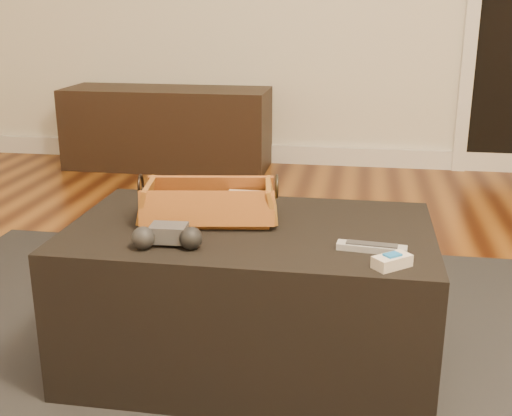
% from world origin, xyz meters
% --- Properties ---
extents(floor, '(5.00, 5.50, 0.01)m').
position_xyz_m(floor, '(0.00, 0.00, -0.01)').
color(floor, brown).
rests_on(floor, ground).
extents(baseboard, '(5.00, 0.04, 0.12)m').
position_xyz_m(baseboard, '(0.00, 2.73, 0.06)').
color(baseboard, white).
rests_on(baseboard, floor).
extents(door_jamb_left, '(0.08, 0.05, 2.05)m').
position_xyz_m(door_jamb_left, '(0.85, 2.72, 1.02)').
color(door_jamb_left, white).
rests_on(door_jamb_left, floor).
extents(media_cabinet, '(1.30, 0.45, 0.51)m').
position_xyz_m(media_cabinet, '(-1.00, 2.51, 0.25)').
color(media_cabinet, black).
rests_on(media_cabinet, floor).
extents(area_rug, '(2.60, 2.00, 0.01)m').
position_xyz_m(area_rug, '(-0.06, 0.17, 0.01)').
color(area_rug, black).
rests_on(area_rug, floor).
extents(ottoman, '(1.00, 0.60, 0.42)m').
position_xyz_m(ottoman, '(-0.06, 0.22, 0.22)').
color(ottoman, black).
rests_on(ottoman, area_rug).
extents(tv_remote, '(0.21, 0.10, 0.02)m').
position_xyz_m(tv_remote, '(-0.20, 0.23, 0.46)').
color(tv_remote, black).
rests_on(tv_remote, wicker_basket).
extents(cloth_bundle, '(0.11, 0.07, 0.06)m').
position_xyz_m(cloth_bundle, '(-0.09, 0.29, 0.47)').
color(cloth_bundle, tan).
rests_on(cloth_bundle, wicker_basket).
extents(wicker_basket, '(0.41, 0.26, 0.13)m').
position_xyz_m(wicker_basket, '(-0.19, 0.25, 0.48)').
color(wicker_basket, '#B25F28').
rests_on(wicker_basket, ottoman).
extents(game_controller, '(0.19, 0.11, 0.06)m').
position_xyz_m(game_controller, '(-0.24, 0.03, 0.46)').
color(game_controller, '#3B3B3E').
rests_on(game_controller, ottoman).
extents(silver_remote, '(0.18, 0.06, 0.02)m').
position_xyz_m(silver_remote, '(0.27, 0.08, 0.44)').
color(silver_remote, '#AAABB2').
rests_on(silver_remote, ottoman).
extents(cream_gadget, '(0.10, 0.09, 0.03)m').
position_xyz_m(cream_gadget, '(0.31, -0.01, 0.45)').
color(cream_gadget, beige).
rests_on(cream_gadget, ottoman).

